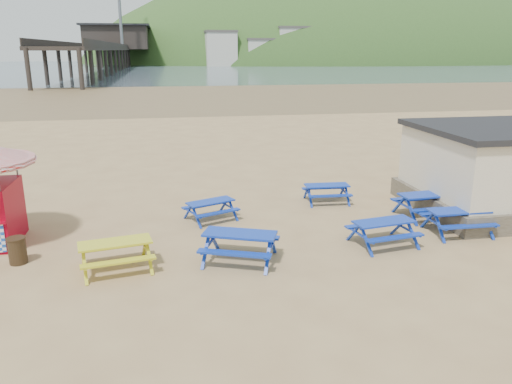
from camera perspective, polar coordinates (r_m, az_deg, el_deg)
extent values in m
plane|color=tan|center=(16.28, -1.35, -4.93)|extent=(400.00, 400.00, 0.00)
plane|color=brown|center=(70.31, -8.60, 11.03)|extent=(400.00, 400.00, 0.00)
plane|color=#475965|center=(185.14, -9.97, 13.91)|extent=(400.00, 400.00, 0.00)
cube|color=#04209F|center=(17.57, -5.22, -1.10)|extent=(1.78, 1.23, 0.05)
cube|color=#04209F|center=(18.11, -6.02, -1.45)|extent=(1.62, 0.85, 0.05)
cube|color=#04209F|center=(17.18, -4.34, -2.38)|extent=(1.62, 0.85, 0.05)
cube|color=#04209F|center=(19.72, 8.10, 0.77)|extent=(1.75, 0.76, 0.05)
cube|color=#04209F|center=(20.32, 7.66, 0.46)|extent=(1.72, 0.33, 0.05)
cube|color=#04209F|center=(19.26, 8.51, -0.44)|extent=(1.72, 0.33, 0.05)
cube|color=#04209F|center=(18.79, 19.12, -0.27)|extent=(2.12, 0.96, 0.06)
cube|color=#04209F|center=(19.43, 17.93, -0.64)|extent=(2.08, 0.44, 0.06)
cube|color=#04209F|center=(18.34, 20.20, -1.82)|extent=(2.08, 0.44, 0.06)
cube|color=#04209F|center=(14.06, -1.87, -4.78)|extent=(2.19, 1.50, 0.06)
cube|color=#04209F|center=(14.79, -1.25, -5.02)|extent=(2.00, 1.02, 0.06)
cube|color=#04209F|center=(13.56, -2.52, -7.03)|extent=(2.00, 1.02, 0.06)
cube|color=#04209F|center=(15.71, 14.42, -3.30)|extent=(1.96, 1.02, 0.05)
cube|color=#04209F|center=(16.29, 13.15, -3.60)|extent=(1.89, 0.55, 0.05)
cube|color=#04209F|center=(15.33, 15.64, -5.04)|extent=(1.89, 0.55, 0.05)
cube|color=#04209F|center=(17.44, 22.17, -1.98)|extent=(1.96, 0.79, 0.05)
cube|color=#04209F|center=(18.05, 21.02, -2.28)|extent=(1.95, 0.30, 0.05)
cube|color=#04209F|center=(17.01, 23.18, -3.60)|extent=(1.95, 0.30, 0.05)
cube|color=#C7D222|center=(14.08, -15.81, -5.59)|extent=(2.03, 1.09, 0.05)
cube|color=#C7D222|center=(14.78, -15.98, -5.80)|extent=(1.94, 0.62, 0.05)
cube|color=#C7D222|center=(13.59, -15.44, -7.70)|extent=(1.94, 0.62, 0.05)
cylinder|color=#352115|center=(15.59, -25.61, -6.09)|extent=(0.49, 0.49, 0.74)
cylinder|color=#352115|center=(15.46, -25.78, -4.79)|extent=(0.52, 0.52, 0.03)
cube|color=black|center=(190.67, -15.69, 15.43)|extent=(9.00, 220.00, 0.60)
cube|color=black|center=(201.68, -15.52, 16.58)|extent=(22.00, 30.00, 8.00)
cube|color=black|center=(201.82, -15.61, 17.80)|extent=(24.00, 32.00, 0.60)
cylinder|color=slate|center=(180.04, -15.34, 19.93)|extent=(1.00, 1.00, 28.00)
ellipsoid|color=#2D4C1E|center=(262.34, 10.46, 12.22)|extent=(264.00, 144.00, 108.00)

